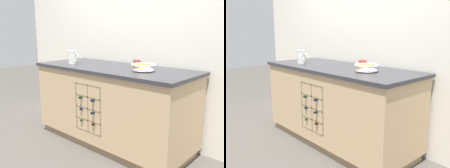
{
  "view_description": "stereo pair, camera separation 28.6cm",
  "coord_description": "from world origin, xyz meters",
  "views": [
    {
      "loc": [
        1.88,
        -2.07,
        1.3
      ],
      "look_at": [
        0.0,
        0.0,
        0.71
      ],
      "focal_mm": 40.0,
      "sensor_mm": 36.0,
      "label": 1
    },
    {
      "loc": [
        2.08,
        -1.87,
        1.3
      ],
      "look_at": [
        0.0,
        0.0,
        0.71
      ],
      "focal_mm": 40.0,
      "sensor_mm": 36.0,
      "label": 2
    }
  ],
  "objects": [
    {
      "name": "fruit_bowl",
      "position": [
        0.44,
        -0.02,
        0.95
      ],
      "size": [
        0.25,
        0.25,
        0.08
      ],
      "color": "silver",
      "rests_on": "kitchen_island"
    },
    {
      "name": "kitchen_island",
      "position": [
        -0.0,
        -0.0,
        0.46
      ],
      "size": [
        1.93,
        0.78,
        0.91
      ],
      "color": "#8B7354",
      "rests_on": "ground_plane"
    },
    {
      "name": "back_wall",
      "position": [
        0.0,
        0.43,
        1.27
      ],
      "size": [
        4.4,
        0.06,
        2.55
      ],
      "primitive_type": "cube",
      "color": "silver",
      "rests_on": "ground_plane"
    },
    {
      "name": "ground_plane",
      "position": [
        0.0,
        0.0,
        0.0
      ],
      "size": [
        14.0,
        14.0,
        0.0
      ],
      "primitive_type": "plane",
      "color": "#4C4742"
    },
    {
      "name": "ceramic_mug",
      "position": [
        0.24,
        0.15,
        0.95
      ],
      "size": [
        0.12,
        0.08,
        0.09
      ],
      "color": "#B7473D",
      "rests_on": "kitchen_island"
    },
    {
      "name": "white_pitcher",
      "position": [
        -0.53,
        -0.13,
        0.99
      ],
      "size": [
        0.16,
        0.11,
        0.16
      ],
      "color": "silver",
      "rests_on": "kitchen_island"
    }
  ]
}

